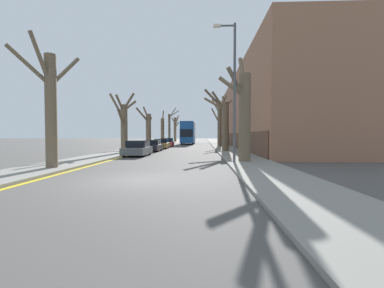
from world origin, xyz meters
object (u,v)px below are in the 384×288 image
(parked_car_1, at_px, (152,146))
(double_decker_bus, at_px, (188,132))
(parked_car_0, at_px, (138,149))
(street_tree_left_1, at_px, (124,124))
(street_tree_left_3, at_px, (163,130))
(parked_car_2, at_px, (161,144))
(street_tree_left_5, at_px, (175,128))
(street_tree_right_2, at_px, (220,123))
(parked_car_3, at_px, (167,143))
(street_tree_left_4, at_px, (170,127))
(street_tree_right_0, at_px, (244,113))
(lamp_post, at_px, (233,86))
(street_tree_left_2, at_px, (148,128))
(street_tree_right_1, at_px, (224,122))
(street_tree_left_0, at_px, (50,105))

(parked_car_1, bearing_deg, double_decker_bus, 83.98)
(parked_car_0, bearing_deg, street_tree_left_1, 126.28)
(street_tree_left_3, relative_size, parked_car_1, 1.62)
(double_decker_bus, xyz_separation_m, parked_car_2, (-2.57, -18.21, -1.90))
(street_tree_left_5, relative_size, street_tree_right_2, 0.95)
(parked_car_3, bearing_deg, street_tree_left_4, 96.28)
(street_tree_left_5, xyz_separation_m, parked_car_2, (2.12, -36.50, -3.15))
(street_tree_left_5, relative_size, parked_car_0, 1.90)
(double_decker_bus, bearing_deg, street_tree_right_0, -81.01)
(parked_car_2, relative_size, lamp_post, 0.49)
(street_tree_left_2, relative_size, street_tree_right_0, 0.83)
(street_tree_left_5, relative_size, parked_car_3, 1.77)
(street_tree_left_4, bearing_deg, parked_car_0, -86.68)
(lamp_post, bearing_deg, street_tree_right_1, 88.09)
(street_tree_left_0, relative_size, parked_car_3, 1.57)
(double_decker_bus, height_order, parked_car_3, double_decker_bus)
(street_tree_right_1, distance_m, double_decker_bus, 25.32)
(street_tree_left_2, height_order, street_tree_right_1, street_tree_right_1)
(street_tree_left_4, xyz_separation_m, lamp_post, (9.71, -43.80, 0.99))
(street_tree_left_1, bearing_deg, parked_car_0, -53.72)
(street_tree_left_4, xyz_separation_m, street_tree_left_5, (0.08, 11.15, -0.02))
(street_tree_right_0, distance_m, lamp_post, 1.90)
(street_tree_left_3, xyz_separation_m, parked_car_1, (2.05, -20.01, -2.20))
(street_tree_left_0, distance_m, parked_car_3, 27.12)
(street_tree_left_3, relative_size, street_tree_right_1, 0.98)
(street_tree_left_0, relative_size, street_tree_left_1, 1.12)
(street_tree_left_0, xyz_separation_m, parked_car_2, (2.20, 21.57, -2.72))
(street_tree_left_3, xyz_separation_m, parked_car_0, (2.05, -26.45, -2.18))
(street_tree_left_2, relative_size, street_tree_left_5, 0.79)
(street_tree_left_3, bearing_deg, street_tree_left_1, -90.07)
(street_tree_left_3, bearing_deg, street_tree_right_0, -71.95)
(street_tree_left_4, height_order, street_tree_right_1, street_tree_left_4)
(street_tree_left_1, distance_m, parked_car_0, 4.16)
(parked_car_3, bearing_deg, street_tree_right_2, 0.90)
(street_tree_left_0, xyz_separation_m, street_tree_left_3, (0.14, 35.44, -0.54))
(double_decker_bus, bearing_deg, street_tree_left_3, -136.80)
(street_tree_left_0, distance_m, parked_car_2, 21.85)
(street_tree_left_1, distance_m, lamp_post, 13.09)
(street_tree_left_3, height_order, parked_car_3, street_tree_left_3)
(lamp_post, bearing_deg, parked_car_3, 107.52)
(street_tree_right_1, height_order, lamp_post, lamp_post)
(street_tree_left_2, bearing_deg, parked_car_2, -40.07)
(street_tree_right_1, height_order, parked_car_2, street_tree_right_1)
(street_tree_left_0, height_order, double_decker_bus, street_tree_left_0)
(street_tree_left_5, bearing_deg, parked_car_2, -86.68)
(parked_car_0, bearing_deg, street_tree_right_1, 37.46)
(street_tree_right_2, relative_size, lamp_post, 0.92)
(street_tree_left_3, height_order, parked_car_1, street_tree_left_3)
(street_tree_left_2, height_order, street_tree_left_4, street_tree_left_4)
(street_tree_left_1, height_order, parked_car_3, street_tree_left_1)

